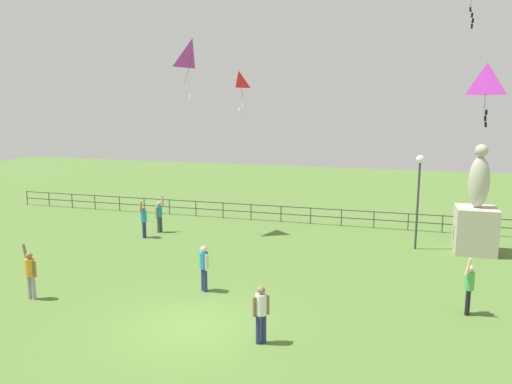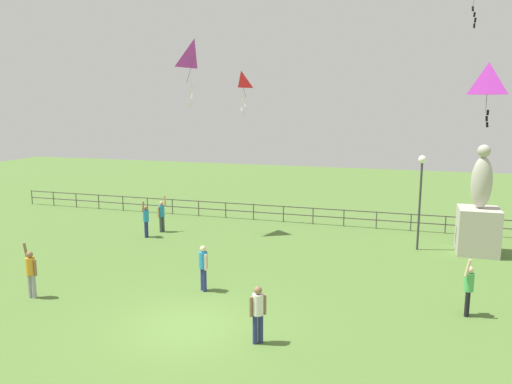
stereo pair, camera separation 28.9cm
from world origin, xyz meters
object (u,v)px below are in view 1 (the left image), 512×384
object	(u,v)px
lamppost	(419,181)
person_4	(261,311)
person_2	(30,272)
kite_0	(193,56)
kite_2	(486,82)
person_5	(159,214)
person_0	(204,265)
person_1	(144,219)
kite_1	(239,82)
person_3	(469,286)
statue_monument	(476,219)

from	to	relation	value
lamppost	person_4	distance (m)	11.99
lamppost	person_2	size ratio (longest dim) A/B	2.23
lamppost	kite_0	world-z (taller)	kite_0
kite_2	person_2	bearing A→B (deg)	-155.65
person_5	kite_2	distance (m)	16.49
person_0	person_1	bearing A→B (deg)	133.75
person_0	kite_1	world-z (taller)	kite_1
person_3	person_5	distance (m)	15.76
person_3	kite_2	size ratio (longest dim) A/B	0.84
person_2	person_5	size ratio (longest dim) A/B	1.02
person_0	person_5	bearing A→B (deg)	127.26
person_0	person_2	size ratio (longest dim) A/B	0.86
statue_monument	kite_1	xyz separation A→B (m)	(-12.14, 2.71, 6.32)
person_0	kite_2	xyz separation A→B (m)	(9.48, 4.41, 6.51)
person_2	kite_1	distance (m)	15.03
lamppost	kite_0	xyz separation A→B (m)	(-10.88, -0.39, 5.81)
person_3	kite_0	xyz separation A→B (m)	(-12.28, 6.80, 8.05)
lamppost	kite_0	distance (m)	12.34
lamppost	person_5	xyz separation A→B (m)	(-12.89, -0.56, -2.23)
statue_monument	person_5	size ratio (longest dim) A/B	2.55
statue_monument	person_3	bearing A→B (deg)	-98.87
kite_2	kite_0	bearing A→B (deg)	167.37
person_1	person_3	size ratio (longest dim) A/B	0.99
lamppost	kite_1	world-z (taller)	kite_1
person_1	statue_monument	bearing A→B (deg)	7.05
person_0	person_2	bearing A→B (deg)	-156.66
person_3	lamppost	bearing A→B (deg)	101.02
person_2	kite_1	size ratio (longest dim) A/B	0.76
statue_monument	person_4	world-z (taller)	statue_monument
person_1	person_5	bearing A→B (deg)	77.59
person_5	statue_monument	bearing A→B (deg)	2.79
person_2	person_3	world-z (taller)	person_2
kite_0	person_4	bearing A→B (deg)	-58.53
person_0	person_1	distance (m)	8.21
statue_monument	person_4	size ratio (longest dim) A/B	2.93
kite_1	kite_0	bearing A→B (deg)	-111.51
kite_0	person_2	bearing A→B (deg)	-102.00
lamppost	person_1	world-z (taller)	lamppost
person_2	person_5	xyz separation A→B (m)	(0.04, 9.48, -0.02)
kite_1	person_2	bearing A→B (deg)	-104.50
statue_monument	person_1	xyz separation A→B (m)	(-15.71, -1.94, -0.60)
person_0	person_5	xyz separation A→B (m)	(-5.42, 7.12, -0.00)
lamppost	person_3	bearing A→B (deg)	-78.98
person_3	person_4	bearing A→B (deg)	-147.53
person_0	kite_2	distance (m)	12.32
statue_monument	kite_0	bearing A→B (deg)	-177.52
person_3	person_5	world-z (taller)	person_5
person_2	person_4	distance (m)	8.53
kite_0	person_3	bearing A→B (deg)	-28.97
person_1	person_2	world-z (taller)	person_2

